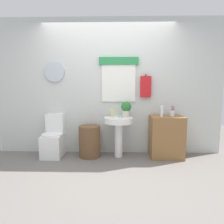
% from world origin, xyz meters
% --- Properties ---
extents(ground_plane, '(8.00, 8.00, 0.00)m').
position_xyz_m(ground_plane, '(0.00, 0.00, 0.00)').
color(ground_plane, slate).
extents(back_wall, '(4.40, 0.18, 2.60)m').
position_xyz_m(back_wall, '(0.00, 1.15, 1.30)').
color(back_wall, silver).
rests_on(back_wall, ground_plane).
extents(toilet, '(0.38, 0.51, 0.80)m').
position_xyz_m(toilet, '(-1.03, 0.88, 0.30)').
color(toilet, white).
rests_on(toilet, ground_plane).
extents(laundry_hamper, '(0.40, 0.40, 0.58)m').
position_xyz_m(laundry_hamper, '(-0.34, 0.85, 0.29)').
color(laundry_hamper, brown).
rests_on(laundry_hamper, ground_plane).
extents(pedestal_sink, '(0.53, 0.53, 0.75)m').
position_xyz_m(pedestal_sink, '(0.20, 0.85, 0.57)').
color(pedestal_sink, white).
rests_on(pedestal_sink, ground_plane).
extents(faucet, '(0.03, 0.03, 0.10)m').
position_xyz_m(faucet, '(0.20, 0.97, 0.80)').
color(faucet, silver).
rests_on(faucet, pedestal_sink).
extents(wooden_cabinet, '(0.59, 0.44, 0.77)m').
position_xyz_m(wooden_cabinet, '(1.09, 0.85, 0.39)').
color(wooden_cabinet, olive).
rests_on(wooden_cabinet, ground_plane).
extents(soap_bottle, '(0.05, 0.05, 0.15)m').
position_xyz_m(soap_bottle, '(0.08, 0.90, 0.82)').
color(soap_bottle, '#DBD166').
rests_on(soap_bottle, pedestal_sink).
extents(potted_plant, '(0.19, 0.19, 0.29)m').
position_xyz_m(potted_plant, '(0.34, 0.91, 0.91)').
color(potted_plant, beige).
rests_on(potted_plant, pedestal_sink).
extents(lotion_bottle, '(0.05, 0.05, 0.20)m').
position_xyz_m(lotion_bottle, '(0.98, 0.81, 0.87)').
color(lotion_bottle, white).
rests_on(lotion_bottle, wooden_cabinet).
extents(toothbrush_cup, '(0.08, 0.08, 0.19)m').
position_xyz_m(toothbrush_cup, '(1.19, 0.87, 0.83)').
color(toothbrush_cup, silver).
rests_on(toothbrush_cup, wooden_cabinet).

